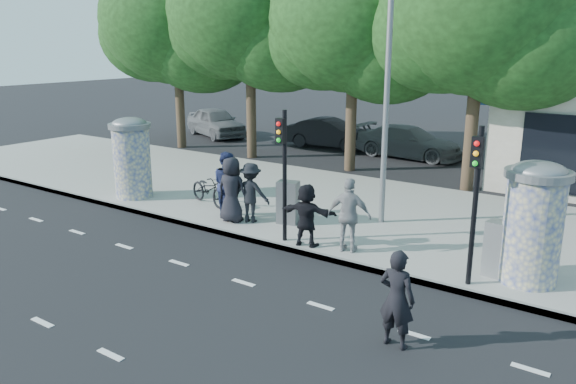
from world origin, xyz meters
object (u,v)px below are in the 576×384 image
Objects in this scene: ad_column_right at (533,220)px; ped_f at (307,215)px; cabinet_left at (288,202)px; car_right at (409,142)px; ped_a at (232,190)px; ped_d at (251,193)px; car_left at (216,122)px; car_mid at (330,133)px; traffic_pole_near at (283,163)px; ad_column_left at (132,156)px; traffic_pole_far at (475,190)px; ped_e at (349,215)px; street_lamp at (388,56)px; cabinet_right at (500,249)px; ped_c at (227,184)px; bicycle at (208,189)px; man_road at (397,299)px.

ad_column_right is 5.23m from ped_f.
car_right is at bearing 80.90° from cabinet_left.
ped_d is (0.46, 0.29, -0.08)m from ped_a.
car_left is 7.10m from car_mid.
traffic_pole_near is 2.24m from ped_d.
ad_column_right is at bearing 0.92° from ad_column_left.
traffic_pole_near reaches higher than cabinet_left.
traffic_pole_far is 1.83× the size of ped_e.
ad_column_left is 8.90m from street_lamp.
ped_a is 1.16× the size of ped_f.
ped_f is 1.29× the size of cabinet_right.
ped_c is at bearing 179.06° from car_right.
street_lamp reaches higher than ped_d.
bicycle is 3.17m from cabinet_left.
car_mid is at bearing 135.06° from ad_column_right.
traffic_pole_near is at bearing -6.11° from ad_column_left.
car_mid is (-11.00, 12.88, -1.50)m from traffic_pole_far.
ad_column_left reaches higher than ped_a.
street_lamp reaches higher than car_mid.
car_left is (-11.12, 11.77, -0.29)m from ped_a.
cabinet_left is at bearing -159.54° from car_mid.
car_left reaches higher than car_right.
traffic_pole_near reaches higher than car_right.
street_lamp reaches higher than cabinet_right.
street_lamp reaches higher than ped_f.
ad_column_right is at bearing -97.47° from car_left.
cabinet_right is (3.44, 0.55, -0.31)m from ped_e.
car_right reaches higher than cabinet_left.
man_road is at bearing 144.96° from ped_a.
cabinet_left is at bearing -148.94° from ped_c.
traffic_pole_far is at bearing 170.17° from ped_f.
bicycle is (-5.67, 1.14, -0.44)m from ped_e.
ped_c is 1.04× the size of ped_e.
street_lamp is 4.30× the size of ped_e.
man_road reaches higher than ped_f.
ped_a is 7.37m from cabinet_right.
ped_e is at bearing 174.48° from traffic_pole_far.
car_left reaches higher than cabinet_left.
traffic_pole_near is 1.98× the size of ped_d.
ad_column_right reaches higher than ped_e.
ped_c is at bearing -154.26° from street_lamp.
ad_column_left is at bearing 176.45° from traffic_pole_far.
ped_e reaches higher than bicycle.
ad_column_right is 14.24m from car_right.
bicycle is at bearing -4.09° from ped_c.
ped_c reaches higher than car_mid.
ped_f reaches higher than car_right.
ad_column_left is 0.33× the size of street_lamp.
ped_f is 0.91× the size of man_road.
man_road reaches higher than car_mid.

